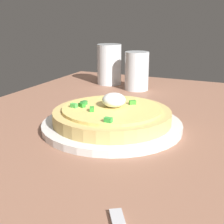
{
  "coord_description": "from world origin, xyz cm",
  "views": [
    {
      "loc": [
        49.5,
        18.74,
        24.58
      ],
      "look_at": [
        -2.94,
        -4.91,
        6.54
      ],
      "focal_mm": 50.83,
      "sensor_mm": 36.0,
      "label": 1
    }
  ],
  "objects_px": {
    "plate": "(112,125)",
    "cup_far": "(109,66)",
    "cup_near": "(137,72)",
    "pizza": "(112,114)"
  },
  "relations": [
    {
      "from": "plate",
      "to": "cup_far",
      "type": "bearing_deg",
      "value": -154.51
    },
    {
      "from": "plate",
      "to": "pizza",
      "type": "distance_m",
      "value": 0.02
    },
    {
      "from": "pizza",
      "to": "cup_near",
      "type": "xyz_separation_m",
      "value": [
        -0.32,
        -0.07,
        0.02
      ]
    },
    {
      "from": "pizza",
      "to": "cup_near",
      "type": "distance_m",
      "value": 0.33
    },
    {
      "from": "plate",
      "to": "cup_near",
      "type": "relative_size",
      "value": 2.47
    },
    {
      "from": "cup_near",
      "to": "cup_far",
      "type": "distance_m",
      "value": 0.11
    },
    {
      "from": "plate",
      "to": "pizza",
      "type": "relative_size",
      "value": 1.19
    },
    {
      "from": "pizza",
      "to": "cup_far",
      "type": "bearing_deg",
      "value": -154.51
    },
    {
      "from": "plate",
      "to": "cup_near",
      "type": "xyz_separation_m",
      "value": [
        -0.32,
        -0.07,
        0.04
      ]
    },
    {
      "from": "pizza",
      "to": "cup_far",
      "type": "xyz_separation_m",
      "value": [
        -0.36,
        -0.17,
        0.03
      ]
    }
  ]
}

